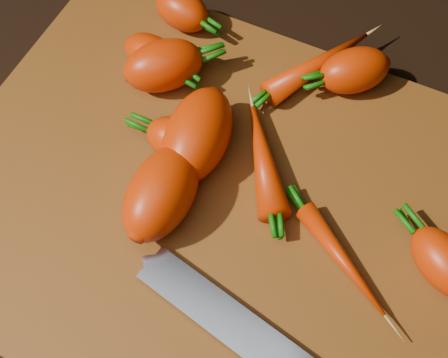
% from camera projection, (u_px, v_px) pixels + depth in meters
% --- Properties ---
extents(ground, '(2.00, 2.00, 0.01)m').
position_uv_depth(ground, '(219.00, 206.00, 0.57)').
color(ground, black).
extents(cutting_board, '(0.50, 0.40, 0.01)m').
position_uv_depth(cutting_board, '(219.00, 201.00, 0.56)').
color(cutting_board, brown).
rests_on(cutting_board, ground).
extents(carrot_0, '(0.09, 0.09, 0.05)m').
position_uv_depth(carrot_0, '(164.00, 66.00, 0.60)').
color(carrot_0, red).
rests_on(carrot_0, cutting_board).
extents(carrot_1, '(0.06, 0.04, 0.04)m').
position_uv_depth(carrot_1, '(177.00, 140.00, 0.56)').
color(carrot_1, red).
rests_on(carrot_1, cutting_board).
extents(carrot_2, '(0.07, 0.11, 0.06)m').
position_uv_depth(carrot_2, '(198.00, 135.00, 0.56)').
color(carrot_2, red).
rests_on(carrot_2, cutting_board).
extents(carrot_3, '(0.06, 0.10, 0.06)m').
position_uv_depth(carrot_3, '(161.00, 193.00, 0.53)').
color(carrot_3, red).
rests_on(carrot_3, cutting_board).
extents(carrot_4, '(0.08, 0.08, 0.04)m').
position_uv_depth(carrot_4, '(354.00, 70.00, 0.60)').
color(carrot_4, red).
rests_on(carrot_4, cutting_board).
extents(carrot_5, '(0.07, 0.05, 0.04)m').
position_uv_depth(carrot_5, '(182.00, 10.00, 0.64)').
color(carrot_5, red).
rests_on(carrot_5, cutting_board).
extents(carrot_6, '(0.08, 0.07, 0.04)m').
position_uv_depth(carrot_6, '(444.00, 263.00, 0.51)').
color(carrot_6, red).
rests_on(carrot_6, cutting_board).
extents(carrot_7, '(0.08, 0.12, 0.03)m').
position_uv_depth(carrot_7, '(319.00, 64.00, 0.61)').
color(carrot_7, red).
rests_on(carrot_7, cutting_board).
extents(carrot_8, '(0.10, 0.08, 0.02)m').
position_uv_depth(carrot_8, '(343.00, 260.00, 0.52)').
color(carrot_8, red).
rests_on(carrot_8, cutting_board).
extents(carrot_9, '(0.09, 0.11, 0.03)m').
position_uv_depth(carrot_9, '(263.00, 159.00, 0.56)').
color(carrot_9, red).
rests_on(carrot_9, cutting_board).
extents(carrot_10, '(0.08, 0.05, 0.04)m').
position_uv_depth(carrot_10, '(154.00, 57.00, 0.61)').
color(carrot_10, red).
rests_on(carrot_10, cutting_board).
extents(knife, '(0.30, 0.09, 0.02)m').
position_uv_depth(knife, '(257.00, 342.00, 0.49)').
color(knife, gray).
rests_on(knife, cutting_board).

